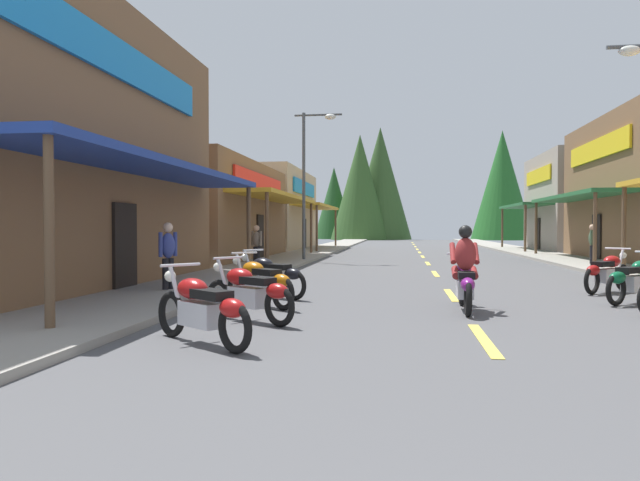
{
  "coord_description": "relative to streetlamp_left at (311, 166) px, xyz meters",
  "views": [
    {
      "loc": [
        -1.12,
        -0.27,
        1.54
      ],
      "look_at": [
        -4.36,
        23.12,
        0.99
      ],
      "focal_mm": 32.82,
      "sensor_mm": 36.0,
      "label": 1
    }
  ],
  "objects": [
    {
      "name": "pedestrian_browsing",
      "position": [
        11.25,
        -1.55,
        -3.27
      ],
      "size": [
        0.39,
        0.52,
        1.64
      ],
      "rotation": [
        0.0,
        0.0,
        2.69
      ],
      "color": "black",
      "rests_on": "ground"
    },
    {
      "name": "sidewalk_left",
      "position": [
        -1.23,
        2.57,
        -4.16
      ],
      "size": [
        2.65,
        85.26,
        0.12
      ],
      "primitive_type": "cube",
      "color": "gray",
      "rests_on": "ground"
    },
    {
      "name": "storefront_right_far",
      "position": [
        16.75,
        13.57,
        -1.15
      ],
      "size": [
        10.07,
        9.03,
        6.14
      ],
      "color": "gray",
      "rests_on": "ground"
    },
    {
      "name": "ground",
      "position": [
        5.05,
        2.57,
        -4.27
      ],
      "size": [
        9.9,
        85.26,
        0.1
      ],
      "primitive_type": "cube",
      "color": "#4C4C4F"
    },
    {
      "name": "pedestrian_waiting",
      "position": [
        -1.32,
        -12.66,
        -3.27
      ],
      "size": [
        0.37,
        0.54,
        1.64
      ],
      "rotation": [
        0.0,
        0.0,
        5.94
      ],
      "color": "black",
      "rests_on": "ground"
    },
    {
      "name": "pedestrian_by_shop",
      "position": [
        -1.36,
        -4.28,
        -3.3
      ],
      "size": [
        0.48,
        0.42,
        1.6
      ],
      "rotation": [
        0.0,
        0.0,
        4.08
      ],
      "color": "black",
      "rests_on": "ground"
    },
    {
      "name": "motorcycle_parked_right_5",
      "position": [
        8.72,
        -10.88,
        -3.73
      ],
      "size": [
        1.55,
        1.62,
        1.04
      ],
      "rotation": [
        0.0,
        0.0,
        0.81
      ],
      "color": "black",
      "rests_on": "ground"
    },
    {
      "name": "rider_cruising_lead",
      "position": [
        5.09,
        -14.43,
        -3.56
      ],
      "size": [
        0.6,
        2.14,
        1.57
      ],
      "rotation": [
        0.0,
        0.0,
        1.54
      ],
      "color": "black",
      "rests_on": "ground"
    },
    {
      "name": "storefront_left_middle",
      "position": [
        -5.53,
        1.02,
        -1.95
      ],
      "size": [
        7.85,
        12.34,
        4.51
      ],
      "color": "brown",
      "rests_on": "ground"
    },
    {
      "name": "motorcycle_parked_left_2",
      "position": [
        1.24,
        -14.36,
        -3.73
      ],
      "size": [
        1.69,
        1.47,
        1.04
      ],
      "rotation": [
        0.0,
        0.0,
        2.43
      ],
      "color": "black",
      "rests_on": "ground"
    },
    {
      "name": "treeline_backdrop",
      "position": [
        3.85,
        47.39,
        2.06
      ],
      "size": [
        26.85,
        10.6,
        13.95
      ],
      "color": "#305923",
      "rests_on": "ground"
    },
    {
      "name": "motorcycle_parked_left_1",
      "position": [
        1.49,
        -16.15,
        -3.73
      ],
      "size": [
        1.81,
        1.3,
        1.04
      ],
      "rotation": [
        0.0,
        0.0,
        2.53
      ],
      "color": "black",
      "rests_on": "ground"
    },
    {
      "name": "motorcycle_parked_left_3",
      "position": [
        1.11,
        -12.93,
        -3.73
      ],
      "size": [
        1.86,
        1.23,
        1.04
      ],
      "rotation": [
        0.0,
        0.0,
        2.58
      ],
      "color": "black",
      "rests_on": "ground"
    },
    {
      "name": "sidewalk_right",
      "position": [
        11.32,
        2.57,
        -4.16
      ],
      "size": [
        2.65,
        85.26,
        0.12
      ],
      "primitive_type": "cube",
      "color": "gray",
      "rests_on": "ground"
    },
    {
      "name": "storefront_left_far",
      "position": [
        -6.37,
        13.5,
        -1.56
      ],
      "size": [
        9.52,
        11.52,
        5.31
      ],
      "color": "tan",
      "rests_on": "ground"
    },
    {
      "name": "motorcycle_parked_left_0",
      "position": [
        1.37,
        -18.05,
        -3.73
      ],
      "size": [
        1.74,
        1.4,
        1.04
      ],
      "rotation": [
        0.0,
        0.0,
        2.48
      ],
      "color": "black",
      "rests_on": "ground"
    },
    {
      "name": "streetlamp_left",
      "position": [
        0.0,
        0.0,
        0.0
      ],
      "size": [
        2.08,
        0.3,
        6.53
      ],
      "color": "#474C51",
      "rests_on": "ground"
    },
    {
      "name": "motorcycle_parked_right_4",
      "position": [
        8.61,
        -12.86,
        -3.73
      ],
      "size": [
        1.67,
        1.49,
        1.04
      ],
      "rotation": [
        0.0,
        0.0,
        0.72
      ],
      "color": "black",
      "rests_on": "ground"
    },
    {
      "name": "centerline_dashes",
      "position": [
        5.05,
        4.7,
        -4.21
      ],
      "size": [
        0.16,
        57.65,
        0.01
      ],
      "color": "#E0C64C",
      "rests_on": "ground"
    }
  ]
}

